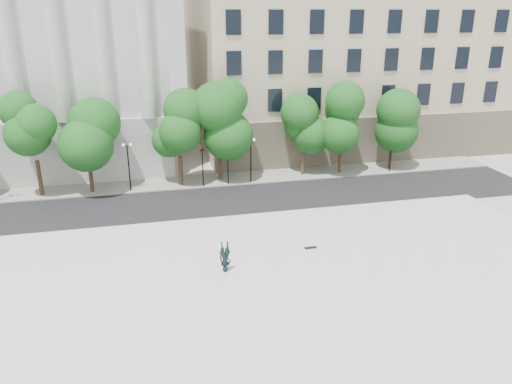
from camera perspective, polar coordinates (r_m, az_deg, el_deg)
ground at (r=26.35m, az=-0.19°, el=-15.41°), size 160.00×160.00×0.00m
plaza at (r=28.67m, az=-1.56°, el=-11.65°), size 44.00×22.00×0.45m
street at (r=42.09m, az=-5.67°, el=-1.37°), size 60.00×8.00×0.02m
far_sidewalk at (r=47.68m, az=-6.64°, el=1.25°), size 60.00×4.00×0.12m
building_west at (r=60.81m, az=-25.71°, el=15.87°), size 31.50×27.65×25.60m
building_east at (r=64.91m, az=9.78°, el=16.07°), size 36.00×26.15×23.00m
traffic_light_west at (r=45.07m, az=-6.19°, el=4.89°), size 0.53×1.59×4.13m
traffic_light_east at (r=45.36m, az=-3.28°, el=5.23°), size 1.00×1.86×4.24m
person_lying at (r=30.48m, az=-3.52°, el=-8.57°), size 0.74×1.95×0.53m
skateboard at (r=33.46m, az=6.25°, el=-6.34°), size 0.81×0.22×0.08m
street_trees at (r=45.73m, az=-7.01°, el=7.50°), size 43.57×5.23×8.03m
lamp_posts at (r=45.53m, az=-6.24°, el=4.19°), size 37.12×0.28×4.46m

